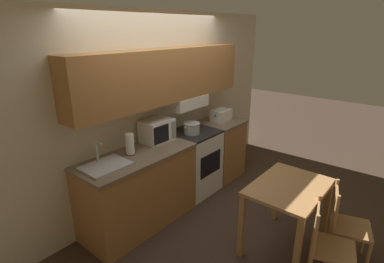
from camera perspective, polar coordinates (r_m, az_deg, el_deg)
The scene contains 13 objects.
ground_plane at distance 4.57m, azimuth -5.91°, elevation -11.58°, with size 16.00×16.00×0.00m, color #3D2D23.
wall_back at distance 3.98m, azimuth -5.88°, elevation 7.02°, with size 5.15×0.38×2.55m.
lower_counter_main at distance 3.76m, azimuth -10.05°, elevation -10.86°, with size 1.45×0.64×0.93m.
lower_counter_right_stub at distance 4.91m, azimuth 5.26°, elevation -3.19°, with size 0.66×0.64×0.93m.
stove_range at distance 4.43m, azimuth 0.36°, elevation -5.71°, with size 0.65×0.61×0.93m.
cooking_pot at distance 4.15m, azimuth -0.05°, elevation 0.72°, with size 0.31×0.23×0.16m.
microwave at distance 3.88m, azimuth -6.66°, elevation 0.18°, with size 0.41×0.29×0.29m.
toaster at distance 4.75m, azimuth 5.55°, elevation 3.14°, with size 0.32×0.22×0.18m.
sink_basin at distance 3.32m, azimuth -16.13°, elevation -6.22°, with size 0.48×0.37×0.26m.
paper_towel_roll at distance 3.53m, azimuth -11.78°, elevation -2.38°, with size 0.12×0.12×0.25m.
dining_table at distance 3.39m, azimuth 17.82°, elevation -11.69°, with size 0.92×0.67×0.77m.
chair_left_of_table at distance 3.23m, azimuth 24.54°, elevation -19.43°, with size 0.47×0.47×0.83m.
chair_right_of_table at distance 3.59m, azimuth 27.31°, elevation -15.69°, with size 0.47×0.47×0.83m.
Camera 1 is at (-2.71, -2.85, 2.34)m, focal length 28.00 mm.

